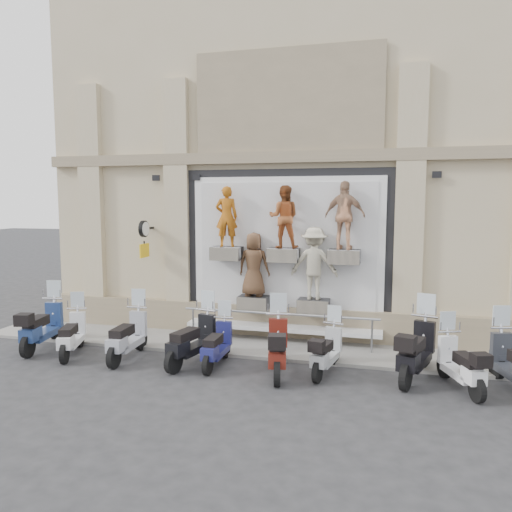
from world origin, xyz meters
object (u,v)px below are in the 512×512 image
(scooter_c, at_px, (128,326))
(scooter_f, at_px, (278,336))
(scooter_i, at_px, (461,354))
(scooter_g, at_px, (327,342))
(guard_rail, at_px, (278,331))
(scooter_a, at_px, (42,317))
(clock_sign_bracket, at_px, (144,234))
(scooter_h, at_px, (417,339))
(scooter_d, at_px, (192,330))
(scooter_b, at_px, (72,326))
(scooter_e, at_px, (217,336))

(scooter_c, xyz_separation_m, scooter_f, (3.64, -0.08, 0.04))
(scooter_i, bearing_deg, scooter_g, 154.36)
(guard_rail, bearing_deg, scooter_g, -46.98)
(scooter_a, bearing_deg, scooter_f, -12.30)
(clock_sign_bracket, height_order, scooter_i, clock_sign_bracket)
(scooter_c, bearing_deg, scooter_h, -0.11)
(guard_rail, relative_size, scooter_a, 2.51)
(scooter_d, xyz_separation_m, scooter_h, (4.89, 0.31, 0.05))
(guard_rail, relative_size, scooter_g, 2.95)
(scooter_c, height_order, scooter_d, scooter_d)
(scooter_c, relative_size, scooter_g, 1.13)
(scooter_a, height_order, scooter_i, scooter_a)
(clock_sign_bracket, xyz_separation_m, scooter_h, (7.15, -1.82, -1.95))
(scooter_a, relative_size, scooter_i, 1.13)
(scooter_b, bearing_deg, guard_rail, 1.32)
(scooter_e, bearing_deg, scooter_d, -177.92)
(clock_sign_bracket, relative_size, scooter_e, 0.59)
(scooter_g, relative_size, scooter_h, 0.81)
(clock_sign_bracket, distance_m, scooter_d, 3.69)
(guard_rail, relative_size, scooter_d, 2.56)
(scooter_d, distance_m, scooter_e, 0.59)
(scooter_d, distance_m, scooter_i, 5.70)
(scooter_d, bearing_deg, scooter_g, 16.08)
(scooter_e, relative_size, scooter_h, 0.82)
(clock_sign_bracket, height_order, scooter_f, clock_sign_bracket)
(scooter_a, bearing_deg, scooter_c, -13.95)
(scooter_a, relative_size, scooter_c, 1.05)
(scooter_a, xyz_separation_m, scooter_b, (1.03, -0.27, -0.10))
(scooter_b, distance_m, scooter_c, 1.45)
(guard_rail, xyz_separation_m, scooter_b, (-4.71, -1.79, 0.26))
(scooter_e, bearing_deg, scooter_i, -1.61)
(scooter_a, xyz_separation_m, scooter_h, (9.00, 0.17, 0.04))
(scooter_b, xyz_separation_m, scooter_g, (6.11, 0.30, -0.03))
(scooter_g, bearing_deg, guard_rail, 143.21)
(scooter_a, xyz_separation_m, scooter_e, (4.69, -0.11, -0.12))
(scooter_c, bearing_deg, scooter_b, -179.40)
(scooter_a, height_order, scooter_b, scooter_a)
(scooter_c, distance_m, scooter_d, 1.63)
(scooter_f, bearing_deg, guard_rail, 90.33)
(clock_sign_bracket, bearing_deg, scooter_d, -43.30)
(scooter_f, bearing_deg, scooter_h, -3.15)
(scooter_a, relative_size, scooter_e, 1.17)
(guard_rail, distance_m, scooter_h, 3.54)
(guard_rail, bearing_deg, scooter_d, -134.63)
(clock_sign_bracket, height_order, scooter_h, clock_sign_bracket)
(scooter_i, bearing_deg, clock_sign_bracket, 144.01)
(scooter_d, bearing_deg, scooter_f, 9.68)
(scooter_c, relative_size, scooter_f, 0.95)
(guard_rail, relative_size, scooter_b, 2.84)
(scooter_d, distance_m, scooter_f, 2.02)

